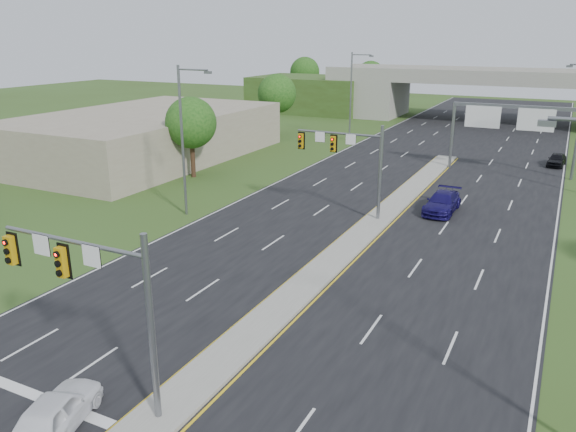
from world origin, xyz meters
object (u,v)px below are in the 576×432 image
(overpass, at_px, (489,99))
(signal_mast_near, at_px, (96,286))
(car_far_b, at_px, (442,202))
(car_far_c, at_px, (557,160))
(sign_gantry, at_px, (512,120))
(car_white, at_px, (55,412))
(signal_mast_far, at_px, (350,155))

(overpass, bearing_deg, signal_mast_near, -91.62)
(car_far_b, relative_size, car_far_c, 1.35)
(overpass, xyz_separation_m, car_far_b, (3.74, -50.79, -2.77))
(sign_gantry, bearing_deg, car_white, -101.38)
(car_white, height_order, car_far_c, car_white)
(car_white, relative_size, car_far_c, 1.07)
(signal_mast_near, distance_m, car_far_b, 30.15)
(car_far_b, bearing_deg, overpass, 95.20)
(signal_mast_near, xyz_separation_m, car_white, (-0.50, -1.93, -3.99))
(signal_mast_near, relative_size, signal_mast_far, 1.00)
(car_white, bearing_deg, signal_mast_far, -107.72)
(car_far_b, bearing_deg, car_white, -100.78)
(signal_mast_far, distance_m, car_far_c, 29.31)
(sign_gantry, xyz_separation_m, car_white, (-9.45, -46.92, -4.51))
(signal_mast_far, bearing_deg, sign_gantry, 65.89)
(signal_mast_far, relative_size, car_far_b, 1.33)
(signal_mast_far, height_order, sign_gantry, signal_mast_far)
(signal_mast_near, height_order, overpass, overpass)
(signal_mast_far, bearing_deg, overpass, 87.65)
(sign_gantry, distance_m, car_white, 48.07)
(overpass, bearing_deg, signal_mast_far, -92.35)
(signal_mast_near, relative_size, car_far_c, 1.80)
(overpass, bearing_deg, car_far_b, -85.79)
(car_far_b, xyz_separation_m, car_far_c, (7.26, 21.53, -0.10))
(signal_mast_near, bearing_deg, car_white, -104.56)
(signal_mast_far, xyz_separation_m, car_white, (-0.50, -26.93, -3.99))
(car_far_b, bearing_deg, car_far_c, 72.36)
(sign_gantry, distance_m, car_far_c, 8.56)
(car_far_c, bearing_deg, sign_gantry, -120.65)
(signal_mast_near, relative_size, car_white, 1.68)
(sign_gantry, bearing_deg, signal_mast_far, -114.11)
(car_far_c, bearing_deg, overpass, 116.51)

